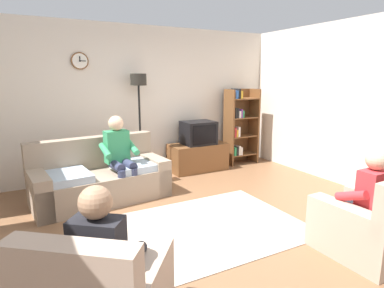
{
  "coord_description": "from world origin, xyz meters",
  "views": [
    {
      "loc": [
        -1.89,
        -3.07,
        1.79
      ],
      "look_at": [
        0.28,
        1.01,
        0.83
      ],
      "focal_mm": 30.02,
      "sensor_mm": 36.0,
      "label": 1
    }
  ],
  "objects_px": {
    "couch": "(100,179)",
    "bookshelf": "(239,126)",
    "tv_stand": "(198,157)",
    "floor_lamp": "(139,97)",
    "person_in_right_armchair": "(365,196)",
    "tv": "(198,133)",
    "person_in_left_armchair": "(105,253)",
    "person_on_couch": "(120,153)",
    "armchair_near_bookshelf": "(369,228)"
  },
  "relations": [
    {
      "from": "floor_lamp",
      "to": "person_in_right_armchair",
      "type": "relative_size",
      "value": 1.65
    },
    {
      "from": "bookshelf",
      "to": "floor_lamp",
      "type": "height_order",
      "value": "floor_lamp"
    },
    {
      "from": "tv_stand",
      "to": "person_in_left_armchair",
      "type": "height_order",
      "value": "person_in_left_armchair"
    },
    {
      "from": "person_on_couch",
      "to": "armchair_near_bookshelf",
      "type": "bearing_deg",
      "value": -56.33
    },
    {
      "from": "person_in_left_armchair",
      "to": "tv",
      "type": "bearing_deg",
      "value": 51.87
    },
    {
      "from": "bookshelf",
      "to": "floor_lamp",
      "type": "bearing_deg",
      "value": 179.32
    },
    {
      "from": "person_in_left_armchair",
      "to": "couch",
      "type": "bearing_deg",
      "value": 78.73
    },
    {
      "from": "tv",
      "to": "bookshelf",
      "type": "distance_m",
      "value": 1.03
    },
    {
      "from": "couch",
      "to": "floor_lamp",
      "type": "height_order",
      "value": "floor_lamp"
    },
    {
      "from": "tv_stand",
      "to": "floor_lamp",
      "type": "bearing_deg",
      "value": 174.96
    },
    {
      "from": "person_in_right_armchair",
      "to": "bookshelf",
      "type": "bearing_deg",
      "value": 74.6
    },
    {
      "from": "floor_lamp",
      "to": "person_on_couch",
      "type": "xyz_separation_m",
      "value": [
        -0.62,
        -0.89,
        -0.75
      ]
    },
    {
      "from": "person_on_couch",
      "to": "person_in_right_armchair",
      "type": "relative_size",
      "value": 1.11
    },
    {
      "from": "tv_stand",
      "to": "person_in_left_armchair",
      "type": "distance_m",
      "value": 4.15
    },
    {
      "from": "tv",
      "to": "person_in_right_armchair",
      "type": "height_order",
      "value": "person_in_right_armchair"
    },
    {
      "from": "bookshelf",
      "to": "tv_stand",
      "type": "bearing_deg",
      "value": -175.86
    },
    {
      "from": "person_in_left_armchair",
      "to": "armchair_near_bookshelf",
      "type": "bearing_deg",
      "value": -5.23
    },
    {
      "from": "tv",
      "to": "bookshelf",
      "type": "xyz_separation_m",
      "value": [
        1.02,
        0.1,
        0.05
      ]
    },
    {
      "from": "tv",
      "to": "person_in_left_armchair",
      "type": "relative_size",
      "value": 0.54
    },
    {
      "from": "person_in_right_armchair",
      "to": "person_on_couch",
      "type": "bearing_deg",
      "value": 124.54
    },
    {
      "from": "tv_stand",
      "to": "floor_lamp",
      "type": "height_order",
      "value": "floor_lamp"
    },
    {
      "from": "couch",
      "to": "person_in_right_armchair",
      "type": "bearing_deg",
      "value": -52.65
    },
    {
      "from": "floor_lamp",
      "to": "person_in_right_armchair",
      "type": "height_order",
      "value": "floor_lamp"
    },
    {
      "from": "couch",
      "to": "tv",
      "type": "distance_m",
      "value": 2.17
    },
    {
      "from": "tv",
      "to": "floor_lamp",
      "type": "xyz_separation_m",
      "value": [
        -1.12,
        0.12,
        0.71
      ]
    },
    {
      "from": "couch",
      "to": "floor_lamp",
      "type": "xyz_separation_m",
      "value": [
        0.9,
        0.78,
        1.14
      ]
    },
    {
      "from": "person_in_left_armchair",
      "to": "person_in_right_armchair",
      "type": "bearing_deg",
      "value": -3.27
    },
    {
      "from": "couch",
      "to": "person_in_right_armchair",
      "type": "distance_m",
      "value": 3.45
    },
    {
      "from": "couch",
      "to": "floor_lamp",
      "type": "relative_size",
      "value": 1.07
    },
    {
      "from": "floor_lamp",
      "to": "armchair_near_bookshelf",
      "type": "xyz_separation_m",
      "value": [
        1.18,
        -3.6,
        -1.16
      ]
    },
    {
      "from": "couch",
      "to": "armchair_near_bookshelf",
      "type": "relative_size",
      "value": 2.2
    },
    {
      "from": "person_in_right_armchair",
      "to": "tv_stand",
      "type": "bearing_deg",
      "value": 91.0
    },
    {
      "from": "armchair_near_bookshelf",
      "to": "tv",
      "type": "bearing_deg",
      "value": 91.01
    },
    {
      "from": "tv_stand",
      "to": "floor_lamp",
      "type": "xyz_separation_m",
      "value": [
        -1.12,
        0.1,
        1.19
      ]
    },
    {
      "from": "tv",
      "to": "floor_lamp",
      "type": "height_order",
      "value": "floor_lamp"
    },
    {
      "from": "couch",
      "to": "armchair_near_bookshelf",
      "type": "xyz_separation_m",
      "value": [
        2.09,
        -2.82,
        -0.02
      ]
    },
    {
      "from": "floor_lamp",
      "to": "armchair_near_bookshelf",
      "type": "bearing_deg",
      "value": -71.79
    },
    {
      "from": "couch",
      "to": "bookshelf",
      "type": "distance_m",
      "value": 3.17
    },
    {
      "from": "couch",
      "to": "bookshelf",
      "type": "xyz_separation_m",
      "value": [
        3.05,
        0.75,
        0.49
      ]
    },
    {
      "from": "tv_stand",
      "to": "armchair_near_bookshelf",
      "type": "distance_m",
      "value": 3.5
    },
    {
      "from": "tv",
      "to": "person_in_left_armchair",
      "type": "bearing_deg",
      "value": -128.13
    },
    {
      "from": "tv_stand",
      "to": "person_in_left_armchair",
      "type": "xyz_separation_m",
      "value": [
        -2.54,
        -3.26,
        0.34
      ]
    },
    {
      "from": "bookshelf",
      "to": "person_on_couch",
      "type": "distance_m",
      "value": 2.9
    },
    {
      "from": "bookshelf",
      "to": "armchair_near_bookshelf",
      "type": "xyz_separation_m",
      "value": [
        -0.96,
        -3.57,
        -0.51
      ]
    },
    {
      "from": "tv_stand",
      "to": "tv",
      "type": "xyz_separation_m",
      "value": [
        0.0,
        -0.02,
        0.48
      ]
    },
    {
      "from": "floor_lamp",
      "to": "person_in_left_armchair",
      "type": "distance_m",
      "value": 3.74
    },
    {
      "from": "person_in_right_armchair",
      "to": "floor_lamp",
      "type": "bearing_deg",
      "value": 108.62
    },
    {
      "from": "couch",
      "to": "person_in_left_armchair",
      "type": "relative_size",
      "value": 1.77
    },
    {
      "from": "tv_stand",
      "to": "person_in_right_armchair",
      "type": "xyz_separation_m",
      "value": [
        0.06,
        -3.41,
        0.34
      ]
    },
    {
      "from": "couch",
      "to": "armchair_near_bookshelf",
      "type": "bearing_deg",
      "value": -53.51
    }
  ]
}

